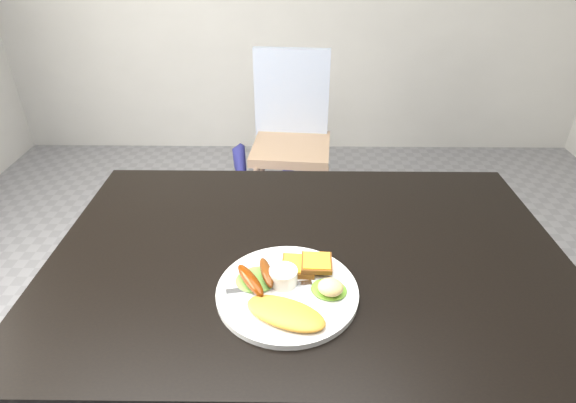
# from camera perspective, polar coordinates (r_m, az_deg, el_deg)

# --- Properties ---
(dining_table) EXTENTS (1.20, 0.80, 0.04)m
(dining_table) POSITION_cam_1_polar(r_m,az_deg,el_deg) (1.08, 2.56, -6.97)
(dining_table) COLOR black
(dining_table) RESTS_ON ground
(dining_chair) EXTENTS (0.41, 0.41, 0.05)m
(dining_chair) POSITION_cam_1_polar(r_m,az_deg,el_deg) (2.27, 0.42, 6.72)
(dining_chair) COLOR tan
(dining_chair) RESTS_ON ground
(person) EXTENTS (0.60, 0.43, 1.59)m
(person) POSITION_cam_1_polar(r_m,az_deg,el_deg) (1.77, -3.36, 11.49)
(person) COLOR navy
(person) RESTS_ON ground
(plate) EXTENTS (0.29, 0.29, 0.01)m
(plate) POSITION_cam_1_polar(r_m,az_deg,el_deg) (0.95, -0.09, -11.39)
(plate) COLOR white
(plate) RESTS_ON dining_table
(lettuce_left) EXTENTS (0.12, 0.11, 0.01)m
(lettuce_left) POSITION_cam_1_polar(r_m,az_deg,el_deg) (0.96, -3.93, -9.81)
(lettuce_left) COLOR #3E8F2F
(lettuce_left) RESTS_ON plate
(lettuce_right) EXTENTS (0.09, 0.09, 0.01)m
(lettuce_right) POSITION_cam_1_polar(r_m,az_deg,el_deg) (0.94, 5.22, -11.06)
(lettuce_right) COLOR #609B1B
(lettuce_right) RESTS_ON plate
(omelette) EXTENTS (0.18, 0.14, 0.02)m
(omelette) POSITION_cam_1_polar(r_m,az_deg,el_deg) (0.88, -0.32, -13.99)
(omelette) COLOR gold
(omelette) RESTS_ON plate
(sausage_a) EXTENTS (0.08, 0.11, 0.03)m
(sausage_a) POSITION_cam_1_polar(r_m,az_deg,el_deg) (0.94, -4.80, -9.91)
(sausage_a) COLOR #723000
(sausage_a) RESTS_ON lettuce_left
(sausage_b) EXTENTS (0.05, 0.10, 0.02)m
(sausage_b) POSITION_cam_1_polar(r_m,az_deg,el_deg) (0.95, -2.75, -8.96)
(sausage_b) COLOR #672908
(sausage_b) RESTS_ON lettuce_left
(ramekin) EXTENTS (0.08, 0.08, 0.03)m
(ramekin) POSITION_cam_1_polar(r_m,az_deg,el_deg) (0.95, -0.60, -9.51)
(ramekin) COLOR white
(ramekin) RESTS_ON plate
(toast_a) EXTENTS (0.08, 0.08, 0.01)m
(toast_a) POSITION_cam_1_polar(r_m,az_deg,el_deg) (0.99, 1.32, -8.20)
(toast_a) COLOR brown
(toast_a) RESTS_ON plate
(toast_b) EXTENTS (0.07, 0.07, 0.01)m
(toast_b) POSITION_cam_1_polar(r_m,az_deg,el_deg) (0.98, 3.66, -7.79)
(toast_b) COLOR brown
(toast_b) RESTS_ON toast_a
(potato_salad) EXTENTS (0.06, 0.06, 0.03)m
(potato_salad) POSITION_cam_1_polar(r_m,az_deg,el_deg) (0.92, 5.43, -10.78)
(potato_salad) COLOR beige
(potato_salad) RESTS_ON lettuce_right
(fork) EXTENTS (0.18, 0.05, 0.00)m
(fork) POSITION_cam_1_polar(r_m,az_deg,el_deg) (0.95, -2.37, -10.85)
(fork) COLOR #ADAFB7
(fork) RESTS_ON plate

